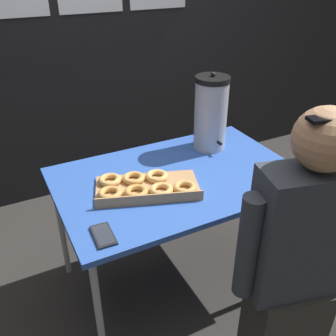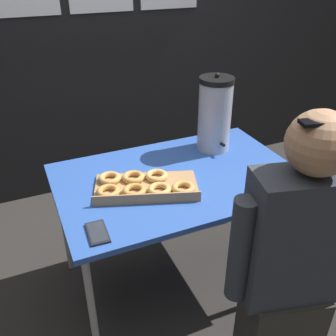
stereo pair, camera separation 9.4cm
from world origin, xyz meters
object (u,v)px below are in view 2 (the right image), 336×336
object	(u,v)px
cell_phone	(98,233)
person_seated	(292,268)
donut_box	(143,186)
coffee_urn	(215,114)

from	to	relation	value
cell_phone	person_seated	bearing A→B (deg)	-28.25
cell_phone	person_seated	distance (m)	0.78
donut_box	person_seated	world-z (taller)	person_seated
cell_phone	person_seated	size ratio (longest dim) A/B	0.12
coffee_urn	person_seated	size ratio (longest dim) A/B	0.34
donut_box	cell_phone	world-z (taller)	donut_box
donut_box	coffee_urn	bearing A→B (deg)	45.04
donut_box	coffee_urn	size ratio (longest dim) A/B	1.24
person_seated	donut_box	bearing A→B (deg)	-44.70
person_seated	cell_phone	bearing A→B (deg)	-16.95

